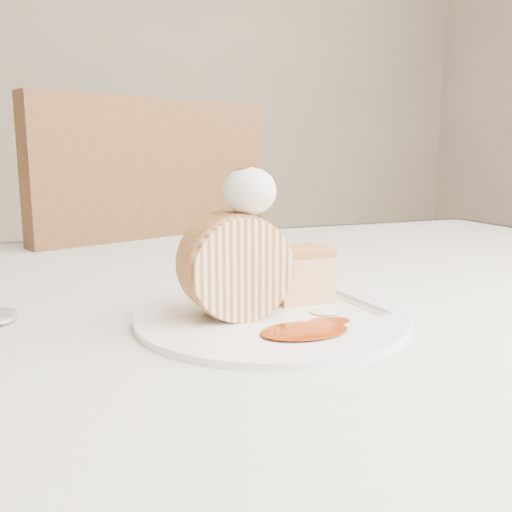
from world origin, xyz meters
name	(u,v)px	position (x,y,z in m)	size (l,w,h in m)	color
table	(223,369)	(0.00, 0.20, 0.66)	(1.40, 0.90, 0.75)	silver
chair_far	(129,320)	(-0.03, 0.74, 0.57)	(0.61, 0.61, 0.99)	brown
plate	(270,317)	(0.01, 0.08, 0.75)	(0.24, 0.24, 0.01)	white
roulade_slice	(235,266)	(-0.02, 0.09, 0.80)	(0.09, 0.09, 0.05)	#FFE5B1
cake_chunk	(300,277)	(0.05, 0.12, 0.78)	(0.05, 0.05, 0.04)	tan
whipped_cream	(250,191)	(-0.01, 0.09, 0.87)	(0.05, 0.05, 0.04)	white
caramel_drizzle	(249,164)	(-0.01, 0.09, 0.89)	(0.02, 0.02, 0.01)	#8B2705
caramel_pool	(304,330)	(0.01, 0.02, 0.76)	(0.08, 0.05, 0.00)	#8B2705
fork	(355,301)	(0.10, 0.09, 0.76)	(0.02, 0.14, 0.00)	silver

